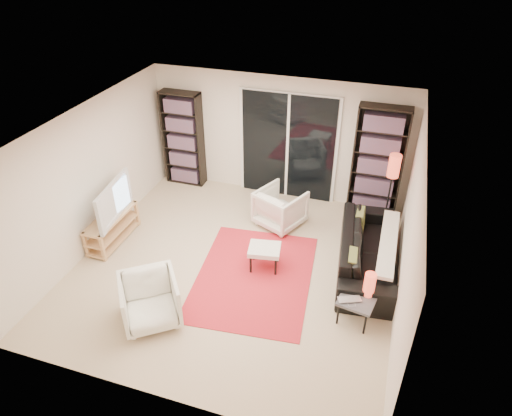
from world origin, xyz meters
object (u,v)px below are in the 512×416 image
object	(u,v)px
bookshelf_right	(378,162)
armchair_front	(150,301)
ottoman	(265,250)
floor_lamp	(393,173)
sofa	(369,251)
bookshelf_left	(183,139)
armchair_back	(280,208)
tv_stand	(113,228)
side_table	(357,301)

from	to	relation	value
bookshelf_right	armchair_front	size ratio (longest dim) A/B	2.69
armchair_front	ottoman	world-z (taller)	armchair_front
bookshelf_right	floor_lamp	bearing A→B (deg)	-60.87
sofa	bookshelf_left	bearing A→B (deg)	61.13
floor_lamp	sofa	bearing A→B (deg)	-98.23
bookshelf_right	floor_lamp	distance (m)	0.59
bookshelf_right	armchair_back	distance (m)	1.93
bookshelf_left	tv_stand	xyz separation A→B (m)	(-0.31, -2.30, -0.71)
bookshelf_left	bookshelf_right	distance (m)	3.85
ottoman	side_table	distance (m)	1.69
armchair_front	ottoman	size ratio (longest dim) A/B	1.40
armchair_back	ottoman	xyz separation A→B (m)	(0.09, -1.26, -0.01)
armchair_front	floor_lamp	distance (m)	4.43
armchair_back	floor_lamp	size ratio (longest dim) A/B	0.52
bookshelf_right	tv_stand	size ratio (longest dim) A/B	1.80
bookshelf_right	side_table	xyz separation A→B (m)	(0.08, -2.89, -0.69)
sofa	armchair_back	world-z (taller)	armchair_back
tv_stand	side_table	bearing A→B (deg)	-7.86
side_table	floor_lamp	world-z (taller)	floor_lamp
bookshelf_right	armchair_back	size ratio (longest dim) A/B	2.72
side_table	ottoman	bearing A→B (deg)	155.86
sofa	floor_lamp	xyz separation A→B (m)	(0.17, 1.18, 0.81)
bookshelf_right	tv_stand	bearing A→B (deg)	-151.03
bookshelf_left	bookshelf_right	world-z (taller)	bookshelf_right
armchair_back	ottoman	world-z (taller)	armchair_back
bookshelf_right	armchair_back	bearing A→B (deg)	-148.64
floor_lamp	bookshelf_left	bearing A→B (deg)	172.94
sofa	ottoman	bearing A→B (deg)	102.21
sofa	armchair_back	size ratio (longest dim) A/B	2.95
tv_stand	armchair_back	world-z (taller)	armchair_back
floor_lamp	bookshelf_right	bearing A→B (deg)	119.13
tv_stand	ottoman	world-z (taller)	tv_stand
bookshelf_right	bookshelf_left	bearing A→B (deg)	180.00
bookshelf_left	floor_lamp	bearing A→B (deg)	-7.06
armchair_front	side_table	size ratio (longest dim) A/B	1.40
sofa	side_table	distance (m)	1.20
bookshelf_left	sofa	bearing A→B (deg)	-23.09
bookshelf_left	tv_stand	world-z (taller)	bookshelf_left
bookshelf_left	ottoman	world-z (taller)	bookshelf_left
bookshelf_left	ottoman	size ratio (longest dim) A/B	3.50
floor_lamp	side_table	bearing A→B (deg)	-94.83
bookshelf_right	sofa	bearing A→B (deg)	-86.12
bookshelf_left	armchair_back	bearing A→B (deg)	-22.12
armchair_back	bookshelf_right	bearing A→B (deg)	-124.37
tv_stand	bookshelf_left	bearing A→B (deg)	82.31
bookshelf_left	side_table	world-z (taller)	bookshelf_left
armchair_back	armchair_front	xyz separation A→B (m)	(-1.09, -2.82, 0.00)
bookshelf_right	armchair_front	bearing A→B (deg)	-124.99
bookshelf_right	side_table	bearing A→B (deg)	-88.33
tv_stand	sofa	xyz separation A→B (m)	(4.28, 0.61, 0.07)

